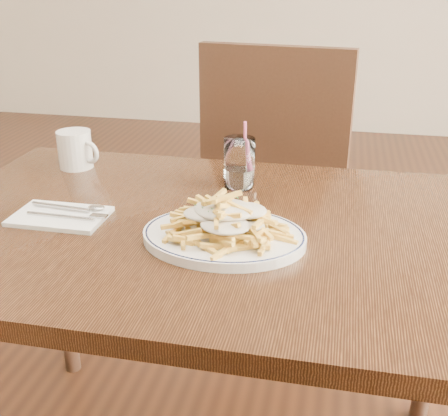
% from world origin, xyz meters
% --- Properties ---
extents(table, '(1.20, 0.80, 0.75)m').
position_xyz_m(table, '(0.00, 0.00, 0.67)').
color(table, black).
rests_on(table, ground).
extents(chair_far, '(0.53, 0.53, 1.02)m').
position_xyz_m(chair_far, '(0.07, 0.78, 0.58)').
color(chair_far, black).
rests_on(chair_far, ground).
extents(fries_plate, '(0.37, 0.34, 0.02)m').
position_xyz_m(fries_plate, '(0.06, -0.08, 0.76)').
color(fries_plate, white).
rests_on(fries_plate, table).
extents(loaded_fries, '(0.24, 0.20, 0.07)m').
position_xyz_m(loaded_fries, '(0.06, -0.08, 0.81)').
color(loaded_fries, gold).
rests_on(loaded_fries, fries_plate).
extents(napkin, '(0.19, 0.13, 0.01)m').
position_xyz_m(napkin, '(-0.30, -0.04, 0.75)').
color(napkin, white).
rests_on(napkin, table).
extents(cutlery, '(0.19, 0.07, 0.01)m').
position_xyz_m(cutlery, '(-0.30, -0.04, 0.76)').
color(cutlery, silver).
rests_on(cutlery, napkin).
extents(water_glass, '(0.07, 0.07, 0.16)m').
position_xyz_m(water_glass, '(0.03, 0.22, 0.80)').
color(water_glass, white).
rests_on(water_glass, table).
extents(coffee_mug, '(0.12, 0.09, 0.10)m').
position_xyz_m(coffee_mug, '(-0.41, 0.26, 0.80)').
color(coffee_mug, white).
rests_on(coffee_mug, table).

